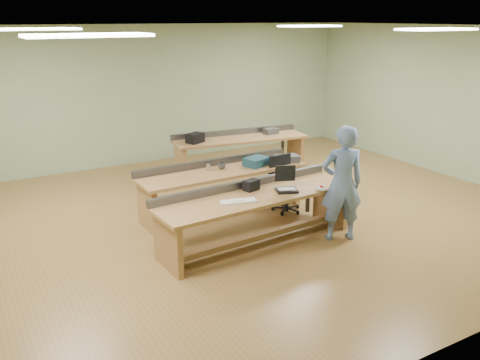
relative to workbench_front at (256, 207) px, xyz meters
The scene contains 22 objects.
floor 1.12m from the workbench_front, 77.98° to the left, with size 10.00×10.00×0.00m, color brown.
ceiling 2.63m from the workbench_front, 77.98° to the left, with size 10.00×10.00×0.00m, color silver.
wall_back 5.04m from the workbench_front, 87.66° to the left, with size 10.00×0.04×3.00m, color #96A77E.
wall_front 3.20m from the workbench_front, 86.21° to the right, with size 10.00×0.04×3.00m, color #96A77E.
wall_right 5.37m from the workbench_front, 10.34° to the left, with size 0.04×8.00×3.00m, color #96A77E.
fluor_panels 2.60m from the workbench_front, 77.98° to the left, with size 6.20×3.50×0.03m.
workbench_front is the anchor object (origin of this frame).
workbench_mid 1.31m from the workbench_front, 84.04° to the left, with size 2.87×0.83×0.86m.
workbench_back 3.54m from the workbench_front, 63.86° to the left, with size 2.88×1.11×0.86m.
person 1.28m from the workbench_front, 23.09° to the right, with size 0.63×0.41×1.72m, color #6683A7.
laptop_base 0.50m from the workbench_front, 15.38° to the right, with size 0.30×0.25×0.03m, color black.
laptop_screen 0.65m from the workbench_front, ahead, with size 0.30×0.01×0.24m, color black.
keyboard 0.47m from the workbench_front, 156.14° to the right, with size 0.48×0.16×0.03m, color silver.
trackball_mouse 0.98m from the workbench_front, 21.04° to the right, with size 0.14×0.16×0.07m, color white.
camera_bag 0.32m from the workbench_front, 80.77° to the left, with size 0.22×0.14×0.15m, color black.
task_chair 1.43m from the workbench_front, 37.77° to the left, with size 0.54×0.54×0.94m.
parts_bin_teal 1.47m from the workbench_front, 58.27° to the left, with size 0.39×0.30×0.14m, color #153644.
parts_bin_grey 1.79m from the workbench_front, 41.11° to the left, with size 0.41×0.26×0.11m, color #333335.
mug 1.37m from the workbench_front, 83.09° to the left, with size 0.13×0.13×0.10m, color #333335.
drinks_can 1.39m from the workbench_front, 93.16° to the left, with size 0.06×0.06×0.11m, color #B9BABE.
storage_box_back 3.29m from the workbench_front, 80.16° to the left, with size 0.33×0.24×0.19m, color black.
tray_back 3.92m from the workbench_front, 53.81° to the left, with size 0.29×0.21×0.12m, color #333335.
Camera 1 is at (-3.78, -6.71, 3.15)m, focal length 38.00 mm.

